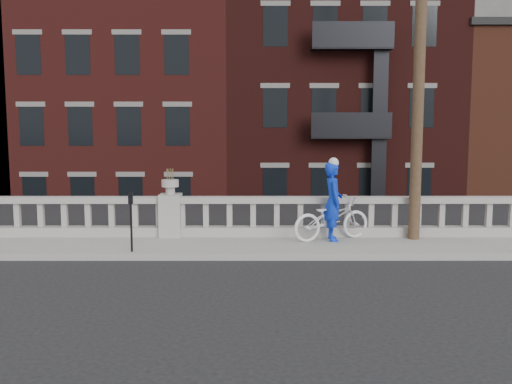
# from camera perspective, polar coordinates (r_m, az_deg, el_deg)

# --- Properties ---
(ground) EXTENTS (120.00, 120.00, 0.00)m
(ground) POSITION_cam_1_polar(r_m,az_deg,el_deg) (11.22, -11.44, -9.03)
(ground) COLOR black
(ground) RESTS_ON ground
(sidewalk) EXTENTS (32.00, 2.20, 0.15)m
(sidewalk) POSITION_cam_1_polar(r_m,az_deg,el_deg) (14.07, -9.05, -5.43)
(sidewalk) COLOR #9C9990
(sidewalk) RESTS_ON ground
(balustrade) EXTENTS (28.00, 0.34, 1.03)m
(balustrade) POSITION_cam_1_polar(r_m,az_deg,el_deg) (14.89, -8.52, -2.54)
(balustrade) COLOR #9C9990
(balustrade) RESTS_ON sidewalk
(planter_pedestal) EXTENTS (0.55, 0.55, 1.76)m
(planter_pedestal) POSITION_cam_1_polar(r_m,az_deg,el_deg) (14.86, -8.54, -1.81)
(planter_pedestal) COLOR #9C9990
(planter_pedestal) RESTS_ON sidewalk
(lower_level) EXTENTS (80.00, 44.00, 20.80)m
(lower_level) POSITION_cam_1_polar(r_m,az_deg,el_deg) (33.67, -2.86, 6.10)
(lower_level) COLOR #605E59
(lower_level) RESTS_ON ground
(utility_pole) EXTENTS (1.60, 0.28, 10.00)m
(utility_pole) POSITION_cam_1_polar(r_m,az_deg,el_deg) (14.90, 16.12, 15.03)
(utility_pole) COLOR #422D1E
(utility_pole) RESTS_ON sidewalk
(parking_meter_c) EXTENTS (0.10, 0.09, 1.36)m
(parking_meter_c) POSITION_cam_1_polar(r_m,az_deg,el_deg) (13.20, -12.39, -2.26)
(parking_meter_c) COLOR black
(parking_meter_c) RESTS_ON sidewalk
(bicycle) EXTENTS (2.21, 1.49, 1.10)m
(bicycle) POSITION_cam_1_polar(r_m,az_deg,el_deg) (14.39, 7.55, -2.61)
(bicycle) COLOR white
(bicycle) RESTS_ON sidewalk
(cyclist) EXTENTS (0.51, 0.74, 1.96)m
(cyclist) POSITION_cam_1_polar(r_m,az_deg,el_deg) (14.28, 7.70, -0.93)
(cyclist) COLOR #0D2FC8
(cyclist) RESTS_ON sidewalk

